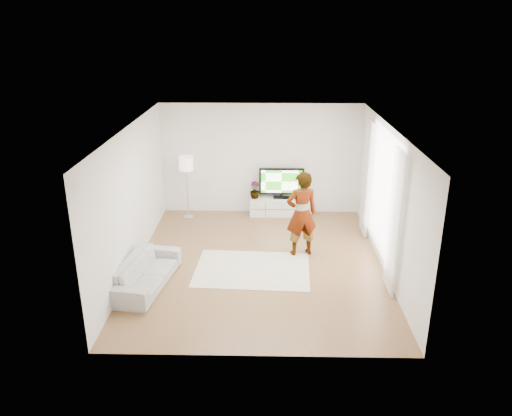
{
  "coord_description": "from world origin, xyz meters",
  "views": [
    {
      "loc": [
        0.14,
        -9.16,
        4.69
      ],
      "look_at": [
        -0.06,
        0.4,
        1.07
      ],
      "focal_mm": 35.0,
      "sensor_mm": 36.0,
      "label": 1
    }
  ],
  "objects_px": {
    "media_console": "(281,206)",
    "rug": "(252,269)",
    "television": "(282,182)",
    "floor_lamp": "(186,166)",
    "player": "(301,214)",
    "sofa": "(146,272)"
  },
  "relations": [
    {
      "from": "player",
      "to": "sofa",
      "type": "xyz_separation_m",
      "value": [
        -2.97,
        -1.41,
        -0.64
      ]
    },
    {
      "from": "media_console",
      "to": "rug",
      "type": "xyz_separation_m",
      "value": [
        -0.65,
        -3.03,
        -0.22
      ]
    },
    {
      "from": "rug",
      "to": "sofa",
      "type": "height_order",
      "value": "sofa"
    },
    {
      "from": "player",
      "to": "sofa",
      "type": "distance_m",
      "value": 3.35
    },
    {
      "from": "player",
      "to": "floor_lamp",
      "type": "distance_m",
      "value": 3.43
    },
    {
      "from": "rug",
      "to": "floor_lamp",
      "type": "distance_m",
      "value": 3.54
    },
    {
      "from": "sofa",
      "to": "player",
      "type": "bearing_deg",
      "value": -55.29
    },
    {
      "from": "television",
      "to": "player",
      "type": "height_order",
      "value": "player"
    },
    {
      "from": "rug",
      "to": "sofa",
      "type": "xyz_separation_m",
      "value": [
        -1.97,
        -0.67,
        0.27
      ]
    },
    {
      "from": "player",
      "to": "television",
      "type": "bearing_deg",
      "value": -96.21
    },
    {
      "from": "player",
      "to": "sofa",
      "type": "height_order",
      "value": "player"
    },
    {
      "from": "floor_lamp",
      "to": "sofa",
      "type": "bearing_deg",
      "value": -94.43
    },
    {
      "from": "media_console",
      "to": "floor_lamp",
      "type": "bearing_deg",
      "value": -174.73
    },
    {
      "from": "media_console",
      "to": "player",
      "type": "bearing_deg",
      "value": -81.25
    },
    {
      "from": "television",
      "to": "floor_lamp",
      "type": "relative_size",
      "value": 0.71
    },
    {
      "from": "player",
      "to": "floor_lamp",
      "type": "height_order",
      "value": "player"
    },
    {
      "from": "television",
      "to": "floor_lamp",
      "type": "height_order",
      "value": "floor_lamp"
    },
    {
      "from": "media_console",
      "to": "television",
      "type": "relative_size",
      "value": 1.41
    },
    {
      "from": "media_console",
      "to": "player",
      "type": "relative_size",
      "value": 0.87
    },
    {
      "from": "television",
      "to": "floor_lamp",
      "type": "distance_m",
      "value": 2.4
    },
    {
      "from": "media_console",
      "to": "rug",
      "type": "bearing_deg",
      "value": -102.12
    },
    {
      "from": "rug",
      "to": "floor_lamp",
      "type": "xyz_separation_m",
      "value": [
        -1.7,
        2.81,
        1.33
      ]
    }
  ]
}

